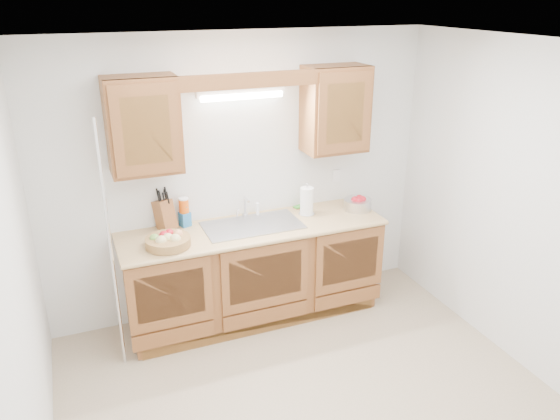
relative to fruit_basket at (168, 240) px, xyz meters
name	(u,v)px	position (x,y,z in m)	size (l,w,h in m)	color
room	(312,245)	(0.76, -1.07, 0.30)	(3.52, 3.50, 2.50)	tan
base_cabinets	(254,273)	(0.76, 0.13, -0.51)	(2.20, 0.60, 0.86)	brown
countertop	(253,229)	(0.76, 0.12, -0.07)	(2.30, 0.63, 0.04)	tan
upper_cabinet_left	(143,125)	(-0.07, 0.27, 0.88)	(0.55, 0.33, 0.75)	brown
upper_cabinet_right	(335,109)	(1.59, 0.27, 0.88)	(0.55, 0.33, 0.75)	brown
valance	(250,80)	(0.76, 0.12, 1.19)	(2.20, 0.05, 0.12)	brown
fluorescent_fixture	(241,94)	(0.76, 0.35, 1.05)	(0.76, 0.08, 0.08)	white
sink	(253,233)	(0.76, 0.14, -0.12)	(0.84, 0.46, 0.36)	#9E9EA3
wire_shelf_pole	(111,251)	(-0.44, -0.13, 0.05)	(0.03, 0.03, 2.00)	silver
outlet_plate	(336,176)	(1.71, 0.42, 0.20)	(0.08, 0.01, 0.12)	white
fruit_basket	(168,240)	(0.00, 0.00, 0.00)	(0.38, 0.38, 0.11)	#A87E44
knife_block	(165,214)	(0.05, 0.36, 0.08)	(0.19, 0.24, 0.37)	brown
orange_canister	(184,212)	(0.22, 0.35, 0.08)	(0.09, 0.09, 0.26)	#ED580D
soap_bottle	(185,216)	(0.22, 0.35, 0.04)	(0.08, 0.09, 0.19)	#2269AC
sponge	(299,207)	(1.30, 0.37, -0.04)	(0.11, 0.09, 0.02)	#CC333F
paper_towel	(307,201)	(1.30, 0.19, 0.08)	(0.15, 0.15, 0.30)	silver
apple_bowl	(358,204)	(1.79, 0.13, 0.01)	(0.27, 0.27, 0.13)	silver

